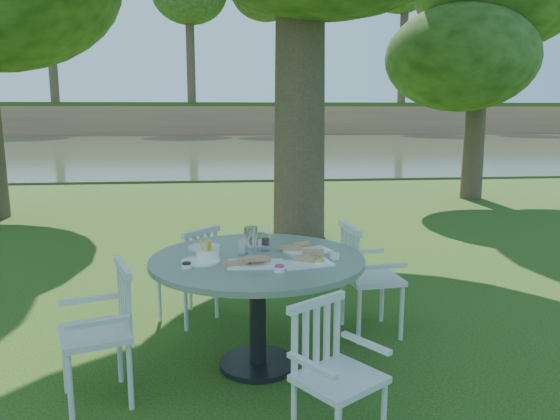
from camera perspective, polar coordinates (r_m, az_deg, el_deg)
The scene contains 9 objects.
ground at distance 5.57m, azimuth 0.22°, elevation -9.01°, with size 140.00×140.00×0.00m, color #1A380B.
table at distance 3.91m, azimuth -2.38°, elevation -6.96°, with size 1.52×1.52×0.82m.
chair_ne at distance 4.58m, azimuth 8.52°, elevation -6.28°, with size 0.48×0.51×0.92m.
chair_nw at distance 4.83m, azimuth -8.97°, elevation -5.95°, with size 0.59×0.59×0.85m.
chair_sw at distance 3.70m, azimuth -17.49°, elevation -11.10°, with size 0.54×0.56×0.88m.
chair_se at distance 3.10m, azimuth 5.10°, elevation -15.67°, with size 0.56×0.56×0.82m.
tableware at distance 3.91m, azimuth -3.12°, elevation -4.19°, with size 1.10×0.87×0.20m.
river at distance 28.29m, azimuth -4.84°, elevation 6.54°, with size 100.00×28.00×0.12m, color #333B23.
far_bank at distance 46.66m, azimuth -5.12°, elevation 16.92°, with size 100.00×18.00×15.20m.
Camera 1 is at (-0.57, -5.22, 1.84)m, focal length 35.00 mm.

